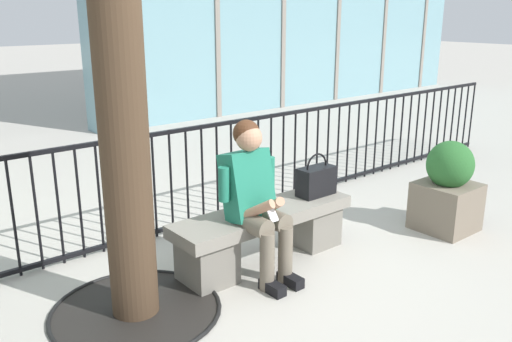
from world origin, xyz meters
name	(u,v)px	position (x,y,z in m)	size (l,w,h in m)	color
ground_plane	(264,261)	(0.00, 0.00, 0.00)	(60.00, 60.00, 0.00)	#B2ADA3
stone_bench	(264,230)	(0.00, 0.00, 0.27)	(1.60, 0.44, 0.45)	gray
seated_person_with_phone	(255,195)	(-0.20, -0.13, 0.65)	(0.52, 0.66, 1.21)	#6B6051
handbag_on_bench	(316,180)	(0.58, -0.01, 0.58)	(0.34, 0.17, 0.37)	black
plaza_railing	(195,176)	(0.00, 1.00, 0.49)	(9.80, 0.04, 0.97)	black
planter	(448,189)	(1.76, -0.56, 0.39)	(0.50, 0.50, 0.85)	#726656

